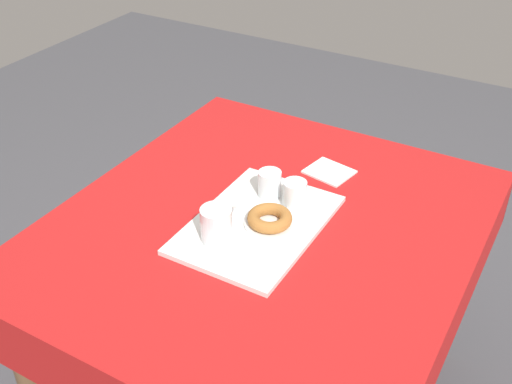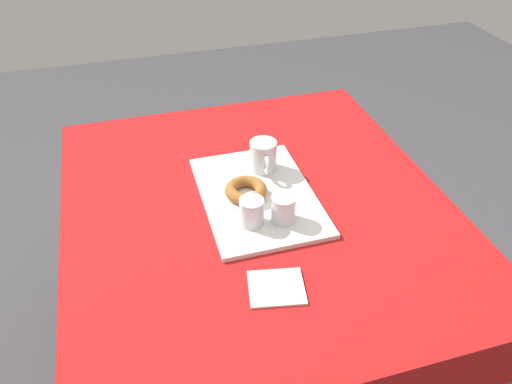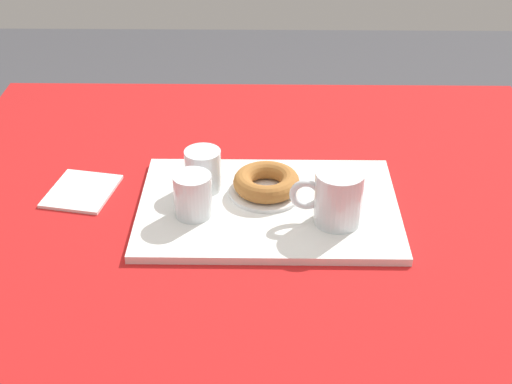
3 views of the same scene
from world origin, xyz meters
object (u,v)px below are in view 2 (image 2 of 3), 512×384
water_glass_near (283,210)px  serving_tray (258,196)px  dining_table (257,227)px  paper_napkin (276,288)px  water_glass_far (252,213)px  donut_plate_left (246,196)px  tea_mug_left (263,157)px  sugar_donut_left (246,190)px

water_glass_near → serving_tray: bearing=14.5°
dining_table → serving_tray: (0.02, -0.01, 0.10)m
water_glass_near → paper_napkin: bearing=157.6°
water_glass_far → donut_plate_left: size_ratio=0.57×
tea_mug_left → dining_table: bearing=156.2°
sugar_donut_left → paper_napkin: 0.34m
dining_table → donut_plate_left: 0.11m
tea_mug_left → paper_napkin: size_ratio=0.95×
serving_tray → paper_napkin: (-0.34, 0.05, -0.00)m
serving_tray → paper_napkin: serving_tray is taller
dining_table → paper_napkin: size_ratio=9.26×
water_glass_far → paper_napkin: 0.23m
water_glass_far → donut_plate_left: 0.12m
water_glass_near → sugar_donut_left: water_glass_near is taller
dining_table → water_glass_near: bearing=-158.7°
water_glass_near → paper_napkin: 0.23m
dining_table → tea_mug_left: 0.21m
paper_napkin → donut_plate_left: bearing=-3.3°
dining_table → paper_napkin: bearing=171.8°
tea_mug_left → water_glass_near: size_ratio=1.61×
serving_tray → tea_mug_left: 0.13m
serving_tray → tea_mug_left: (0.11, -0.05, 0.05)m
water_glass_near → water_glass_far: bearing=82.5°
dining_table → serving_tray: serving_tray is taller
water_glass_far → sugar_donut_left: (0.11, -0.02, -0.01)m
water_glass_far → sugar_donut_left: bearing=-7.6°
dining_table → donut_plate_left: bearing=57.1°
sugar_donut_left → paper_napkin: sugar_donut_left is taller
tea_mug_left → water_glass_near: (-0.24, 0.02, -0.01)m
donut_plate_left → sugar_donut_left: bearing=0.0°
dining_table → donut_plate_left: donut_plate_left is taller
water_glass_near → water_glass_far: same height
serving_tray → sugar_donut_left: bearing=96.1°
donut_plate_left → sugar_donut_left: 0.02m
tea_mug_left → donut_plate_left: 0.15m
water_glass_far → donut_plate_left: (0.11, -0.02, -0.03)m
dining_table → sugar_donut_left: size_ratio=10.10×
sugar_donut_left → paper_napkin: size_ratio=0.92×
paper_napkin → serving_tray: bearing=-9.1°
serving_tray → water_glass_far: size_ratio=5.94×
water_glass_near → water_glass_far: 0.08m
paper_napkin → water_glass_near: bearing=-22.4°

